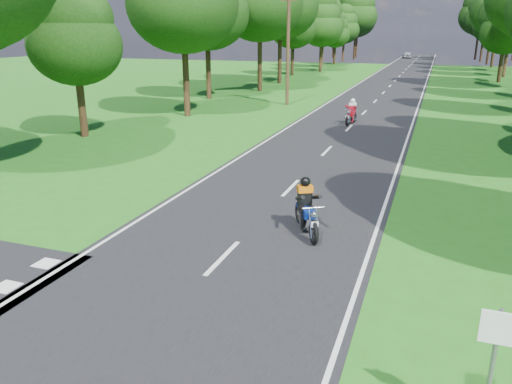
% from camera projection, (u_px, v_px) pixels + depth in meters
% --- Properties ---
extents(ground, '(160.00, 160.00, 0.00)m').
position_uv_depth(ground, '(184.00, 298.00, 10.28)').
color(ground, '#226216').
rests_on(ground, ground).
extents(main_road, '(7.00, 140.00, 0.02)m').
position_uv_depth(main_road, '(395.00, 81.00, 55.06)').
color(main_road, black).
rests_on(main_road, ground).
extents(road_markings, '(7.40, 140.00, 0.01)m').
position_uv_depth(road_markings, '(392.00, 82.00, 53.42)').
color(road_markings, silver).
rests_on(road_markings, main_road).
extents(treeline, '(40.00, 115.35, 14.78)m').
position_uv_depth(treeline, '(420.00, 5.00, 61.07)').
color(treeline, black).
rests_on(treeline, ground).
extents(telegraph_pole, '(1.20, 0.26, 8.00)m').
position_uv_depth(telegraph_pole, '(288.00, 48.00, 36.03)').
color(telegraph_pole, '#382616').
rests_on(telegraph_pole, ground).
extents(road_sign, '(0.45, 0.07, 2.00)m').
position_uv_depth(road_sign, '(494.00, 355.00, 6.30)').
color(road_sign, slate).
rests_on(road_sign, ground).
extents(rider_near_blue, '(1.43, 1.90, 1.53)m').
position_uv_depth(rider_near_blue, '(307.00, 206.00, 13.34)').
color(rider_near_blue, navy).
rests_on(rider_near_blue, main_road).
extents(rider_far_red, '(0.79, 1.84, 1.48)m').
position_uv_depth(rider_far_red, '(351.00, 111.00, 29.16)').
color(rider_far_red, '#A90D14').
rests_on(rider_far_red, main_road).
extents(distant_car, '(2.24, 4.14, 1.34)m').
position_uv_depth(distant_car, '(407.00, 55.00, 100.14)').
color(distant_car, '#B4B6BB').
rests_on(distant_car, main_road).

